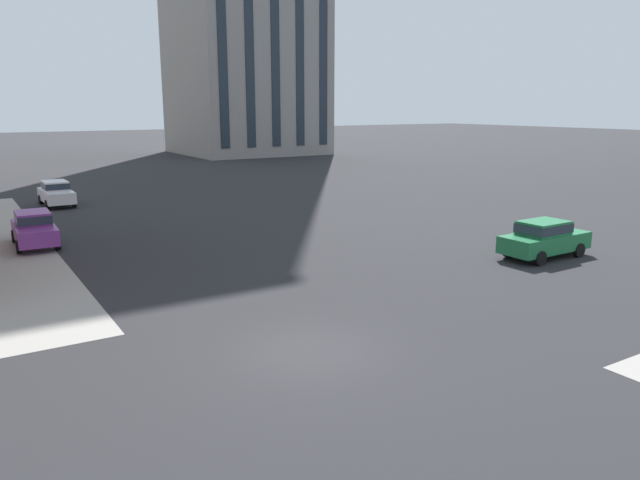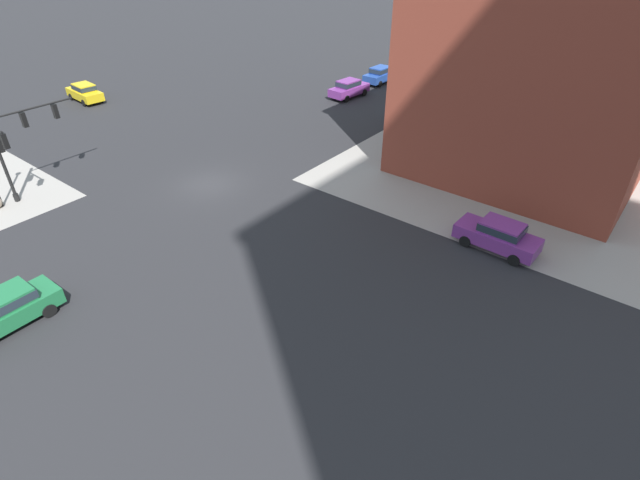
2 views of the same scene
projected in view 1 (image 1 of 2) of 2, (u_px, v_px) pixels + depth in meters
ground_plane at (308, 352)px, 16.75m from camera, size 320.00×320.00×0.00m
car_main_southbound_far at (56, 192)px, 41.03m from camera, size 1.95×4.43×1.68m
car_cross_westbound at (34, 227)px, 29.21m from camera, size 1.98×4.45×1.68m
car_parked_curb at (544, 238)px, 26.96m from camera, size 4.43×1.95×1.68m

